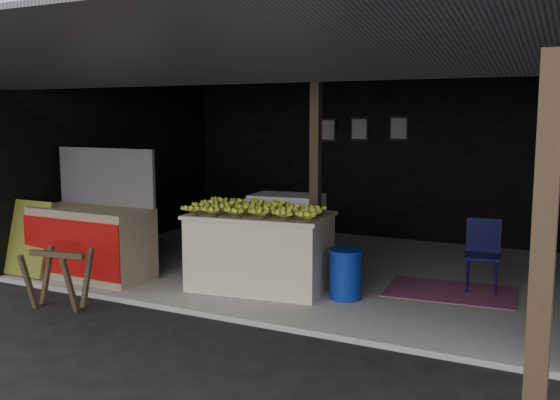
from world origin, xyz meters
The scene contains 13 objects.
ground centered at (0.00, 0.00, 0.00)m, with size 80.00×80.00×0.00m, color black.
concrete_slab centered at (0.00, 2.50, 0.03)m, with size 7.00×5.00×0.06m, color gray.
shophouse centered at (0.00, 2.82, 2.10)m, with size 7.40×7.29×3.02m.
banana_table centered at (-0.09, 1.13, 0.53)m, with size 1.80×1.24×0.93m.
banana_pile centered at (-0.09, 1.13, 1.08)m, with size 1.55×0.93×0.18m, color yellow, non-canonical shape.
white_crate centered at (-0.22, 2.11, 0.58)m, with size 1.00×0.73×1.04m.
neighbor_stall centered at (-2.30, 0.58, 0.56)m, with size 1.64×0.76×1.68m.
green_signboard centered at (-3.09, 0.26, 0.56)m, with size 0.67×0.04×1.00m, color black.
sawhorse centered at (-1.79, -0.49, 0.41)m, with size 0.69×0.67×0.66m.
water_barrel centered at (1.01, 1.18, 0.33)m, with size 0.37×0.37×0.55m, color navy.
plastic_chair centered at (2.34, 2.31, 0.57)m, with size 0.46×0.46×0.86m.
magenta_rug centered at (2.04, 2.01, 0.07)m, with size 1.50×1.00×0.01m, color #7C1B5B.
picture_frames centered at (-0.17, 4.89, 1.93)m, with size 1.62×0.04×0.46m.
Camera 1 is at (3.53, -5.39, 2.16)m, focal length 40.00 mm.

